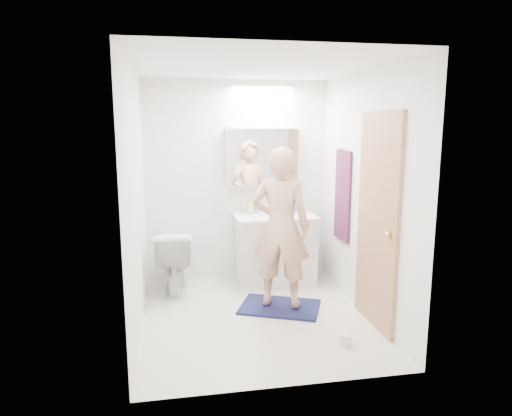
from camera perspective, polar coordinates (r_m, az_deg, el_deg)
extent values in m
plane|color=silver|center=(4.65, -0.06, -13.43)|extent=(2.50, 2.50, 0.00)
plane|color=white|center=(4.28, -0.06, 17.42)|extent=(2.50, 2.50, 0.00)
plane|color=white|center=(5.52, -2.37, 3.37)|extent=(2.50, 0.00, 2.50)
plane|color=white|center=(3.10, 4.04, -2.25)|extent=(2.50, 0.00, 2.50)
plane|color=white|center=(4.25, -14.82, 0.89)|extent=(0.00, 2.50, 2.50)
plane|color=white|center=(4.62, 13.49, 1.70)|extent=(0.00, 2.50, 2.50)
cube|color=silver|center=(5.48, 2.40, -5.34)|extent=(0.90, 0.55, 0.78)
cube|color=white|center=(5.38, 2.43, -1.13)|extent=(0.95, 0.58, 0.04)
cylinder|color=white|center=(5.41, 2.36, -0.71)|extent=(0.36, 0.36, 0.03)
cylinder|color=silver|center=(5.58, 1.94, 0.32)|extent=(0.02, 0.02, 0.16)
cube|color=white|center=(5.47, 0.85, 6.46)|extent=(0.88, 0.14, 0.70)
cube|color=silver|center=(5.40, 1.01, 6.41)|extent=(0.84, 0.01, 0.66)
imported|color=white|center=(5.25, -10.20, -6.52)|extent=(0.43, 0.72, 0.72)
cube|color=#141E41|center=(4.84, 3.01, -12.27)|extent=(0.95, 0.82, 0.02)
imported|color=tan|center=(4.58, 3.11, -2.46)|extent=(0.70, 0.59, 1.62)
cube|color=tan|center=(4.34, 14.98, -1.62)|extent=(0.04, 0.80, 2.00)
sphere|color=gold|center=(4.07, 16.23, -3.20)|extent=(0.06, 0.06, 0.06)
cube|color=#142040|center=(5.13, 10.76, 1.52)|extent=(0.02, 0.42, 1.00)
cylinder|color=silver|center=(5.07, 10.82, 7.32)|extent=(0.07, 0.02, 0.02)
imported|color=#CCC484|center=(5.45, -0.68, 0.35)|extent=(0.11, 0.11, 0.21)
imported|color=#5A9DC2|center=(5.51, 0.48, 0.22)|extent=(0.08, 0.08, 0.16)
imported|color=#415EC3|center=(5.58, 4.63, 0.00)|extent=(0.13, 0.13, 0.10)
cylinder|color=silver|center=(4.16, 11.11, -15.89)|extent=(0.11, 0.11, 0.10)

